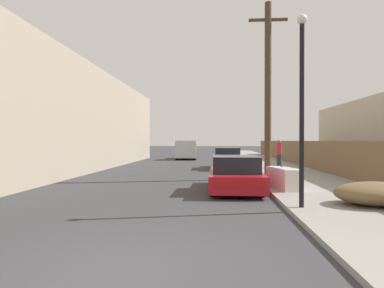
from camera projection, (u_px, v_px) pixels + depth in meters
name	position (u px, v px, depth m)	size (l,w,h in m)	color
ground_plane	(115.00, 274.00, 4.64)	(220.00, 220.00, 0.00)	#38383A
sidewalk_curb	(264.00, 162.00, 27.73)	(4.20, 63.00, 0.12)	gray
discarded_fridge	(283.00, 178.00, 12.03)	(0.98, 1.76, 0.77)	silver
parked_sports_car_red	(235.00, 175.00, 12.43)	(1.88, 4.51, 1.27)	red
car_parked_mid	(227.00, 159.00, 22.17)	(1.84, 4.40, 1.37)	gray
pickup_truck	(186.00, 150.00, 33.32)	(2.28, 5.31, 1.82)	silver
utility_pole	(268.00, 88.00, 16.05)	(1.80, 0.31, 8.19)	#4C3826
street_lamp	(302.00, 96.00, 8.70)	(0.26, 0.26, 4.92)	black
brush_pile	(376.00, 194.00, 8.98)	(2.14, 1.66, 0.62)	brown
wooden_fence	(297.00, 153.00, 24.45)	(0.08, 39.23, 1.69)	brown
building_left_block	(58.00, 122.00, 22.55)	(7.00, 27.34, 6.17)	tan
pedestrian	(279.00, 154.00, 21.02)	(0.34, 0.34, 1.76)	#282D42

